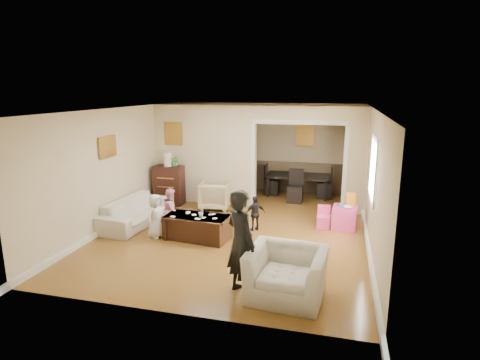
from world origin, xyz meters
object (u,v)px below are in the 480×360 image
(cyan_cup, at_px, (341,205))
(child_kneel_b, at_px, (171,210))
(armchair_front, at_px, (287,274))
(table_lamp, at_px, (168,159))
(coffee_cup, at_px, (201,215))
(adult_person, at_px, (241,242))
(dining_table, at_px, (298,185))
(armchair_back, at_px, (215,195))
(coffee_table, at_px, (197,227))
(play_table, at_px, (345,218))
(child_kneel_a, at_px, (156,216))
(dresser, at_px, (169,185))
(child_toddler, at_px, (255,213))
(sofa, at_px, (137,211))

(cyan_cup, xyz_separation_m, child_kneel_b, (-3.53, -1.01, -0.07))
(armchair_front, xyz_separation_m, table_lamp, (-3.67, 4.04, 0.85))
(coffee_cup, bearing_deg, table_lamp, 127.34)
(adult_person, bearing_deg, dining_table, -51.10)
(armchair_back, distance_m, adult_person, 4.38)
(coffee_table, height_order, dining_table, dining_table)
(dining_table, bearing_deg, play_table, -61.39)
(coffee_table, bearing_deg, child_kneel_b, 156.80)
(adult_person, height_order, child_kneel_a, adult_person)
(dresser, bearing_deg, child_kneel_b, -64.53)
(cyan_cup, relative_size, child_toddler, 0.10)
(dining_table, height_order, child_toddler, child_toddler)
(sofa, height_order, dresser, dresser)
(armchair_front, xyz_separation_m, dining_table, (-0.45, 5.69, -0.05))
(child_toddler, bearing_deg, armchair_front, 78.88)
(play_table, bearing_deg, child_kneel_b, -163.69)
(cyan_cup, distance_m, adult_person, 3.55)
(armchair_front, xyz_separation_m, cyan_cup, (0.74, 3.19, 0.17))
(child_toddler, bearing_deg, armchair_back, -77.71)
(sofa, xyz_separation_m, cyan_cup, (4.46, 0.81, 0.24))
(table_lamp, distance_m, dining_table, 3.73)
(sofa, bearing_deg, dresser, 3.03)
(table_lamp, distance_m, child_kneel_a, 2.54)
(armchair_front, xyz_separation_m, play_table, (0.84, 3.24, -0.12))
(sofa, distance_m, play_table, 4.64)
(dining_table, bearing_deg, cyan_cup, -63.70)
(sofa, bearing_deg, child_toddler, -79.95)
(dresser, height_order, coffee_table, dresser)
(dresser, relative_size, cyan_cup, 12.93)
(sofa, distance_m, cyan_cup, 4.54)
(coffee_cup, relative_size, child_kneel_a, 0.11)
(armchair_front, relative_size, child_toddler, 1.46)
(table_lamp, relative_size, child_kneel_a, 0.39)
(dining_table, xyz_separation_m, child_kneel_a, (-2.48, -3.96, 0.15))
(sofa, relative_size, armchair_back, 2.67)
(play_table, bearing_deg, cyan_cup, -153.43)
(sofa, relative_size, cyan_cup, 25.31)
(play_table, relative_size, dining_table, 0.29)
(adult_person, bearing_deg, dresser, -12.62)
(armchair_back, xyz_separation_m, adult_person, (1.68, -4.02, 0.46))
(dresser, xyz_separation_m, coffee_cup, (1.69, -2.21, 0.02))
(sofa, distance_m, dresser, 1.67)
(child_kneel_b, distance_m, child_toddler, 1.81)
(coffee_cup, relative_size, cyan_cup, 1.26)
(coffee_cup, relative_size, child_toddler, 0.13)
(sofa, distance_m, dining_table, 4.65)
(cyan_cup, bearing_deg, sofa, -169.71)
(coffee_cup, bearing_deg, coffee_table, 153.43)
(coffee_table, height_order, child_kneel_b, child_kneel_b)
(coffee_table, bearing_deg, coffee_cup, -26.57)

